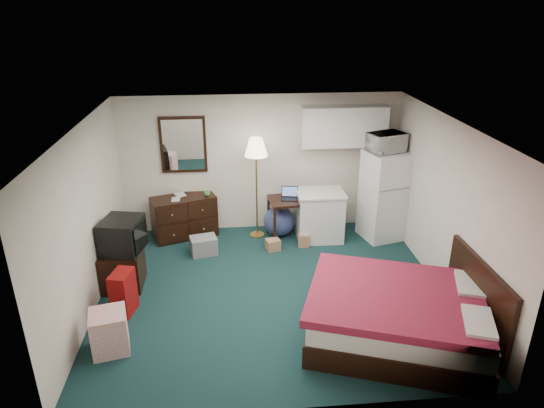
{
  "coord_description": "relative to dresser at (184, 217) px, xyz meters",
  "views": [
    {
      "loc": [
        -0.57,
        -6.08,
        3.98
      ],
      "look_at": [
        0.03,
        0.38,
        1.24
      ],
      "focal_mm": 32.0,
      "sensor_mm": 36.0,
      "label": 1
    }
  ],
  "objects": [
    {
      "name": "crt_tv",
      "position": [
        -0.75,
        -1.58,
        0.45
      ],
      "size": [
        0.66,
        0.69,
        0.51
      ],
      "primitive_type": null,
      "rotation": [
        0.0,
        0.0,
        -0.21
      ],
      "color": "black",
      "rests_on": "tv_stand"
    },
    {
      "name": "suitcase",
      "position": [
        -0.66,
        -2.3,
        -0.07
      ],
      "size": [
        0.32,
        0.43,
        0.63
      ],
      "primitive_type": null,
      "rotation": [
        0.0,
        0.0,
        -0.24
      ],
      "color": "#5A0B08",
      "rests_on": "floor"
    },
    {
      "name": "kitchen_counter",
      "position": [
        2.41,
        -0.33,
        0.05
      ],
      "size": [
        0.79,
        0.6,
        0.86
      ],
      "primitive_type": null,
      "rotation": [
        0.0,
        0.0,
        -0.0
      ],
      "color": "silver",
      "rests_on": "floor"
    },
    {
      "name": "book_a",
      "position": [
        -0.18,
        -0.11,
        0.48
      ],
      "size": [
        0.14,
        0.02,
        0.2
      ],
      "primitive_type": "imported",
      "rotation": [
        0.0,
        0.0,
        0.02
      ],
      "color": "#876A55",
      "rests_on": "dresser"
    },
    {
      "name": "tv_stand",
      "position": [
        -0.8,
        -1.6,
        -0.09
      ],
      "size": [
        0.57,
        0.63,
        0.57
      ],
      "primitive_type": null,
      "rotation": [
        0.0,
        0.0,
        -0.0
      ],
      "color": "black",
      "rests_on": "floor"
    },
    {
      "name": "ceiling",
      "position": [
        1.4,
        -1.98,
        2.12
      ],
      "size": [
        5.0,
        4.5,
        0.01
      ],
      "primitive_type": "cube",
      "color": "beige",
      "rests_on": "walls"
    },
    {
      "name": "file_bin",
      "position": [
        0.36,
        -0.71,
        -0.23
      ],
      "size": [
        0.49,
        0.41,
        0.3
      ],
      "primitive_type": null,
      "rotation": [
        0.0,
        0.0,
        0.22
      ],
      "color": "slate",
      "rests_on": "floor"
    },
    {
      "name": "microwave",
      "position": [
        3.5,
        -0.33,
        1.42
      ],
      "size": [
        0.67,
        0.51,
        0.4
      ],
      "primitive_type": "imported",
      "rotation": [
        0.0,
        0.0,
        0.35
      ],
      "color": "white",
      "rests_on": "fridge"
    },
    {
      "name": "upper_cabinets",
      "position": [
        2.85,
        0.1,
        1.57
      ],
      "size": [
        1.5,
        0.35,
        0.7
      ],
      "primitive_type": null,
      "color": "silver",
      "rests_on": "walls"
    },
    {
      "name": "bed",
      "position": [
        2.86,
        -3.22,
        -0.04
      ],
      "size": [
        2.53,
        2.24,
        0.67
      ],
      "primitive_type": null,
      "rotation": [
        0.0,
        0.0,
        -0.33
      ],
      "color": "#630711",
      "rests_on": "floor"
    },
    {
      "name": "walls",
      "position": [
        1.4,
        -1.98,
        0.87
      ],
      "size": [
        5.01,
        4.51,
        2.5
      ],
      "color": "beige",
      "rests_on": "floor"
    },
    {
      "name": "mirror",
      "position": [
        0.05,
        0.24,
        1.27
      ],
      "size": [
        0.8,
        0.06,
        1.0
      ],
      "primitive_type": null,
      "color": "white",
      "rests_on": "walls"
    },
    {
      "name": "cardboard_box_b",
      "position": [
        2.09,
        -0.58,
        -0.26
      ],
      "size": [
        0.22,
        0.25,
        0.23
      ],
      "primitive_type": null,
      "rotation": [
        0.0,
        0.0,
        -0.13
      ],
      "color": "#876A55",
      "rests_on": "floor"
    },
    {
      "name": "mug",
      "position": [
        0.43,
        0.03,
        0.43
      ],
      "size": [
        0.14,
        0.13,
        0.11
      ],
      "primitive_type": "imported",
      "rotation": [
        0.0,
        0.0,
        0.44
      ],
      "color": "#539947",
      "rests_on": "dresser"
    },
    {
      "name": "floor_lamp",
      "position": [
        1.3,
        -0.11,
        0.54
      ],
      "size": [
        0.43,
        0.43,
        1.83
      ],
      "primitive_type": null,
      "rotation": [
        0.0,
        0.0,
        -0.08
      ],
      "color": "tan",
      "rests_on": "floor"
    },
    {
      "name": "dresser",
      "position": [
        0.0,
        0.0,
        0.0
      ],
      "size": [
        1.22,
        0.84,
        0.76
      ],
      "primitive_type": null,
      "rotation": [
        0.0,
        0.0,
        0.34
      ],
      "color": "black",
      "rests_on": "floor"
    },
    {
      "name": "headboard",
      "position": [
        3.86,
        -3.22,
        0.17
      ],
      "size": [
        0.06,
        1.56,
        1.0
      ],
      "primitive_type": null,
      "color": "black",
      "rests_on": "walls"
    },
    {
      "name": "desk",
      "position": [
        1.82,
        -0.29,
        0.0
      ],
      "size": [
        0.67,
        0.67,
        0.76
      ],
      "primitive_type": null,
      "rotation": [
        0.0,
        0.0,
        0.11
      ],
      "color": "black",
      "rests_on": "floor"
    },
    {
      "name": "book_b",
      "position": [
        -0.14,
        0.06,
        0.5
      ],
      "size": [
        0.17,
        0.08,
        0.24
      ],
      "primitive_type": "imported",
      "rotation": [
        0.0,
        0.0,
        0.37
      ],
      "color": "#876A55",
      "rests_on": "dresser"
    },
    {
      "name": "retail_box",
      "position": [
        -0.69,
        -3.08,
        -0.11
      ],
      "size": [
        0.51,
        0.51,
        0.53
      ],
      "primitive_type": null,
      "rotation": [
        0.0,
        0.0,
        0.21
      ],
      "color": "white",
      "rests_on": "floor"
    },
    {
      "name": "laptop",
      "position": [
        1.87,
        -0.28,
        0.48
      ],
      "size": [
        0.33,
        0.28,
        0.2
      ],
      "primitive_type": null,
      "rotation": [
        0.0,
        0.0,
        -0.17
      ],
      "color": "black",
      "rests_on": "desk"
    },
    {
      "name": "floor",
      "position": [
        1.4,
        -1.98,
        -0.38
      ],
      "size": [
        5.0,
        4.5,
        0.01
      ],
      "primitive_type": "cube",
      "color": "black",
      "rests_on": "ground"
    },
    {
      "name": "fridge",
      "position": [
        3.53,
        -0.35,
        0.42
      ],
      "size": [
        0.8,
        0.8,
        1.6
      ],
      "primitive_type": null,
      "rotation": [
        0.0,
        0.0,
        0.26
      ],
      "color": "white",
      "rests_on": "floor"
    },
    {
      "name": "cardboard_box_a",
      "position": [
        1.54,
        -0.7,
        -0.28
      ],
      "size": [
        0.27,
        0.25,
        0.19
      ],
      "primitive_type": null,
      "rotation": [
        0.0,
        0.0,
        0.28
      ],
      "color": "#876A55",
      "rests_on": "floor"
    },
    {
      "name": "exercise_ball",
      "position": [
        1.7,
        -0.13,
        -0.1
      ],
      "size": [
        0.63,
        0.63,
        0.56
      ],
      "primitive_type": "sphere",
      "rotation": [
        0.0,
        0.0,
        0.14
      ],
      "color": "navy",
      "rests_on": "floor"
    }
  ]
}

